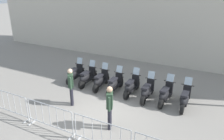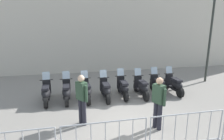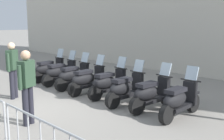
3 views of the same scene
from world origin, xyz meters
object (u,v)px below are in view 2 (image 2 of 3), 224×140
(barrier_segment_2, at_px, (186,131))
(street_lamp, at_px, (211,24))
(motorcycle_7, at_px, (173,84))
(motorcycle_2, at_px, (86,91))
(motorcycle_1, at_px, (66,92))
(motorcycle_3, at_px, (105,90))
(officer_mid_plaza, at_px, (158,100))
(officer_near_row_end, at_px, (81,97))
(motorcycle_0, at_px, (46,93))
(motorcycle_4, at_px, (122,88))
(motorcycle_5, at_px, (141,87))
(motorcycle_6, at_px, (157,86))

(barrier_segment_2, height_order, street_lamp, street_lamp)
(motorcycle_7, relative_size, barrier_segment_2, 0.82)
(motorcycle_2, distance_m, street_lamp, 7.83)
(motorcycle_1, relative_size, street_lamp, 0.31)
(motorcycle_2, height_order, motorcycle_3, same)
(barrier_segment_2, relative_size, officer_mid_plaza, 1.20)
(motorcycle_1, distance_m, officer_near_row_end, 2.24)
(motorcycle_2, distance_m, officer_near_row_end, 2.14)
(street_lamp, bearing_deg, motorcycle_1, -158.02)
(motorcycle_3, height_order, officer_mid_plaza, officer_mid_plaza)
(motorcycle_0, distance_m, motorcycle_4, 3.40)
(street_lamp, height_order, officer_mid_plaza, street_lamp)
(motorcycle_3, xyz_separation_m, officer_near_row_end, (-0.71, -2.18, 0.53))
(motorcycle_3, bearing_deg, motorcycle_5, 11.72)
(motorcycle_5, distance_m, barrier_segment_2, 3.90)
(motorcycle_1, bearing_deg, officer_near_row_end, -63.08)
(motorcycle_0, height_order, barrier_segment_2, motorcycle_0)
(motorcycle_0, xyz_separation_m, motorcycle_3, (2.53, 0.37, 0.00))
(motorcycle_2, height_order, officer_near_row_end, officer_near_row_end)
(motorcycle_6, relative_size, officer_near_row_end, 1.00)
(motorcycle_3, height_order, motorcycle_7, same)
(motorcycle_0, relative_size, barrier_segment_2, 0.82)
(motorcycle_3, distance_m, motorcycle_4, 0.86)
(motorcycle_5, bearing_deg, officer_near_row_end, -133.18)
(motorcycle_1, height_order, motorcycle_7, same)
(motorcycle_3, xyz_separation_m, motorcycle_7, (3.32, 0.77, 0.00))
(street_lamp, height_order, officer_near_row_end, street_lamp)
(motorcycle_1, bearing_deg, motorcycle_4, 12.49)
(motorcycle_5, relative_size, officer_mid_plaza, 0.99)
(motorcycle_0, height_order, officer_near_row_end, officer_near_row_end)
(officer_mid_plaza, bearing_deg, motorcycle_0, 154.03)
(motorcycle_3, xyz_separation_m, motorcycle_4, (0.80, 0.31, 0.00))
(motorcycle_4, bearing_deg, motorcycle_1, -167.51)
(officer_mid_plaza, bearing_deg, motorcycle_6, 76.69)
(motorcycle_1, xyz_separation_m, motorcycle_7, (5.01, 1.02, 0.00))
(motorcycle_4, relative_size, officer_near_row_end, 0.99)
(motorcycle_0, bearing_deg, barrier_segment_2, -33.04)
(motorcycle_3, bearing_deg, motorcycle_1, -171.71)
(motorcycle_6, distance_m, street_lamp, 4.92)
(street_lamp, bearing_deg, motorcycle_0, -159.27)
(motorcycle_0, height_order, motorcycle_2, same)
(officer_near_row_end, relative_size, officer_mid_plaza, 1.00)
(barrier_segment_2, bearing_deg, motorcycle_6, 87.25)
(motorcycle_4, relative_size, street_lamp, 0.32)
(motorcycle_1, relative_size, officer_near_row_end, 0.99)
(motorcycle_2, bearing_deg, motorcycle_6, 12.06)
(motorcycle_6, bearing_deg, motorcycle_5, -162.86)
(motorcycle_1, xyz_separation_m, officer_near_row_end, (0.98, -1.94, 0.53))
(motorcycle_5, bearing_deg, street_lamp, 30.40)
(motorcycle_3, distance_m, street_lamp, 7.07)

